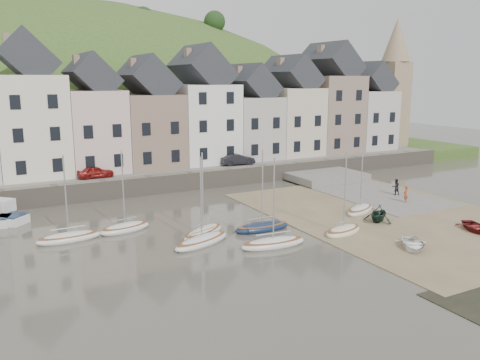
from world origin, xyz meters
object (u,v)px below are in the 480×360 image
rowboat_white (413,244)px  person_dark (396,187)px  person_red (406,194)px  car_right (238,159)px  sailboat_0 (69,237)px  rowboat_green (379,213)px  rowboat_red (475,227)px  car_left (96,172)px

rowboat_white → person_dark: size_ratio=1.95×
person_red → car_right: bearing=-91.7°
sailboat_0 → rowboat_green: sailboat_0 is taller
sailboat_0 → person_dark: 30.29m
person_dark → rowboat_red: bearing=89.1°
rowboat_green → rowboat_red: 6.96m
rowboat_green → person_dark: bearing=100.1°
sailboat_0 → person_dark: sailboat_0 is taller
rowboat_green → car_right: 20.61m
sailboat_0 → car_left: sailboat_0 is taller
sailboat_0 → rowboat_green: 23.46m
sailboat_0 → person_dark: size_ratio=4.05×
rowboat_white → car_right: size_ratio=0.79×
rowboat_green → rowboat_white: bearing=-49.9°
rowboat_white → car_right: car_right is taller
rowboat_white → rowboat_red: (7.15, 0.70, -0.01)m
car_left → person_dark: bearing=-120.9°
sailboat_0 → rowboat_red: 29.64m
rowboat_green → car_left: car_left is taller
person_red → car_left: car_left is taller
car_left → sailboat_0: bearing=159.3°
sailboat_0 → rowboat_red: bearing=-23.6°
rowboat_white → person_red: size_ratio=2.00×
sailboat_0 → car_right: (20.60, 13.71, 1.97)m
person_red → person_dark: person_dark is taller
rowboat_red → person_red: (1.77, 8.51, 0.52)m
rowboat_white → person_dark: person_dark is taller
rowboat_white → car_left: bearing=157.2°
rowboat_green → rowboat_red: bearing=15.4°
rowboat_white → rowboat_red: 7.18m
rowboat_green → rowboat_red: (4.70, -5.12, -0.38)m
sailboat_0 → person_red: (28.92, -3.38, 0.62)m
sailboat_0 → car_right: bearing=33.7°
rowboat_white → person_red: 12.83m
rowboat_red → person_red: 8.71m
car_left → car_right: car_right is taller
car_right → rowboat_green: bearing=-169.5°
sailboat_0 → car_left: size_ratio=1.83×
rowboat_white → sailboat_0: bearing=-174.9°
rowboat_white → car_left: car_left is taller
rowboat_white → car_right: 26.37m
rowboat_red → sailboat_0: bearing=-174.7°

